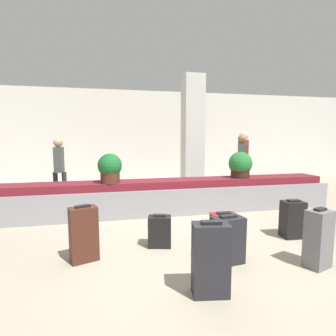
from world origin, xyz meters
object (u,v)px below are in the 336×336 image
object	(u,v)px
suitcase_1	(84,234)
suitcase_4	(224,230)
potted_plant_0	(110,168)
traveler_2	(59,165)
suitcase_0	(228,240)
pillar	(192,137)
suitcase_2	(318,239)
suitcase_6	(293,219)
suitcase_3	(160,231)
potted_plant_1	(240,165)
suitcase_5	(211,259)
traveler_0	(243,156)
traveler_1	(242,160)

from	to	relation	value
suitcase_1	suitcase_4	world-z (taller)	suitcase_1
potted_plant_0	traveler_2	bearing A→B (deg)	129.89
traveler_2	suitcase_0	bearing A→B (deg)	37.92
pillar	suitcase_4	xyz separation A→B (m)	(-0.57, -3.31, -1.35)
suitcase_2	suitcase_6	bearing A→B (deg)	51.22
suitcase_1	suitcase_3	bearing A→B (deg)	-6.98
suitcase_2	suitcase_6	distance (m)	0.98
suitcase_0	suitcase_6	world-z (taller)	suitcase_0
potted_plant_0	suitcase_2	bearing A→B (deg)	-46.32
potted_plant_0	potted_plant_1	distance (m)	2.82
pillar	suitcase_0	xyz separation A→B (m)	(-0.73, -3.79, -1.30)
suitcase_3	potted_plant_0	world-z (taller)	potted_plant_0
potted_plant_0	pillar	bearing A→B (deg)	35.20
pillar	suitcase_3	xyz separation A→B (m)	(-1.48, -3.12, -1.37)
suitcase_4	suitcase_5	distance (m)	1.24
suitcase_5	traveler_0	world-z (taller)	traveler_0
potted_plant_1	suitcase_0	bearing A→B (deg)	-120.50
suitcase_6	traveler_1	xyz separation A→B (m)	(0.50, 2.65, 0.70)
suitcase_4	traveler_0	distance (m)	4.03
suitcase_4	potted_plant_0	distance (m)	2.51
pillar	suitcase_4	distance (m)	3.62
pillar	suitcase_0	size ratio (longest dim) A/B	5.14
suitcase_4	potted_plant_1	size ratio (longest dim) A/B	0.90
pillar	traveler_2	size ratio (longest dim) A/B	2.03
suitcase_4	suitcase_6	distance (m)	1.23
suitcase_2	potted_plant_1	size ratio (longest dim) A/B	1.30
traveler_0	pillar	bearing A→B (deg)	144.12
pillar	suitcase_6	distance (m)	3.53
traveler_2	suitcase_1	bearing A→B (deg)	17.05
suitcase_1	traveler_0	xyz separation A→B (m)	(4.03, 3.39, 0.70)
pillar	suitcase_1	bearing A→B (deg)	-126.85
suitcase_1	suitcase_6	size ratio (longest dim) A/B	1.20
suitcase_1	potted_plant_0	size ratio (longest dim) A/B	1.28
suitcase_4	traveler_0	size ratio (longest dim) A/B	0.30
traveler_2	suitcase_6	bearing A→B (deg)	54.64
traveler_0	traveler_2	size ratio (longest dim) A/B	1.11
suitcase_2	suitcase_3	size ratio (longest dim) A/B	1.54
pillar	traveler_0	size ratio (longest dim) A/B	1.83
potted_plant_1	traveler_2	world-z (taller)	traveler_2
suitcase_3	suitcase_4	distance (m)	0.93
potted_plant_0	traveler_0	world-z (taller)	traveler_0
suitcase_0	potted_plant_0	world-z (taller)	potted_plant_0
suitcase_5	suitcase_1	bearing A→B (deg)	150.59
pillar	suitcase_5	distance (m)	4.70
suitcase_3	potted_plant_1	size ratio (longest dim) A/B	0.84
suitcase_2	suitcase_3	xyz separation A→B (m)	(-1.79, 1.01, -0.13)
suitcase_3	pillar	bearing A→B (deg)	77.82
suitcase_5	pillar	bearing A→B (deg)	83.55
potted_plant_0	traveler_2	distance (m)	1.85
potted_plant_0	traveler_0	distance (m)	4.01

